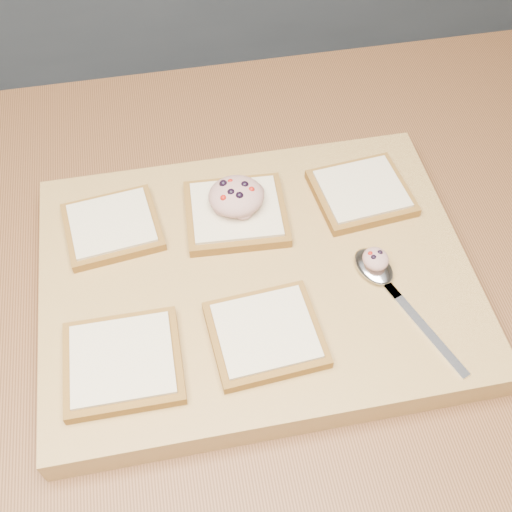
# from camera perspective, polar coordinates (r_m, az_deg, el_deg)

# --- Properties ---
(ground) EXTENTS (4.00, 4.00, 0.00)m
(ground) POSITION_cam_1_polar(r_m,az_deg,el_deg) (1.62, -0.09, -19.53)
(ground) COLOR #515459
(ground) RESTS_ON ground
(island_counter) EXTENTS (2.00, 0.80, 0.90)m
(island_counter) POSITION_cam_1_polar(r_m,az_deg,el_deg) (1.20, -0.11, -13.16)
(island_counter) COLOR slate
(island_counter) RESTS_ON ground
(cutting_board) EXTENTS (0.50, 0.38, 0.04)m
(cutting_board) POSITION_cam_1_polar(r_m,az_deg,el_deg) (0.77, 0.00, -2.08)
(cutting_board) COLOR tan
(cutting_board) RESTS_ON island_counter
(bread_far_left) EXTENTS (0.12, 0.11, 0.02)m
(bread_far_left) POSITION_cam_1_polar(r_m,az_deg,el_deg) (0.80, -12.66, 2.60)
(bread_far_left) COLOR brown
(bread_far_left) RESTS_ON cutting_board
(bread_far_center) EXTENTS (0.13, 0.12, 0.02)m
(bread_far_center) POSITION_cam_1_polar(r_m,az_deg,el_deg) (0.79, -1.79, 3.87)
(bread_far_center) COLOR brown
(bread_far_center) RESTS_ON cutting_board
(bread_far_right) EXTENTS (0.13, 0.12, 0.02)m
(bread_far_right) POSITION_cam_1_polar(r_m,az_deg,el_deg) (0.83, 9.36, 5.61)
(bread_far_right) COLOR brown
(bread_far_right) RESTS_ON cutting_board
(bread_near_left) EXTENTS (0.12, 0.11, 0.02)m
(bread_near_left) POSITION_cam_1_polar(r_m,az_deg,el_deg) (0.69, -11.75, -9.21)
(bread_near_left) COLOR brown
(bread_near_left) RESTS_ON cutting_board
(bread_near_center) EXTENTS (0.12, 0.12, 0.02)m
(bread_near_center) POSITION_cam_1_polar(r_m,az_deg,el_deg) (0.69, 0.86, -6.94)
(bread_near_center) COLOR brown
(bread_near_center) RESTS_ON cutting_board
(tuna_salad_dollop) EXTENTS (0.07, 0.06, 0.03)m
(tuna_salad_dollop) POSITION_cam_1_polar(r_m,az_deg,el_deg) (0.78, -1.77, 5.37)
(tuna_salad_dollop) COLOR tan
(tuna_salad_dollop) RESTS_ON bread_far_center
(spoon) EXTENTS (0.09, 0.19, 0.01)m
(spoon) POSITION_cam_1_polar(r_m,az_deg,el_deg) (0.75, 11.04, -1.68)
(spoon) COLOR silver
(spoon) RESTS_ON cutting_board
(spoon_salad) EXTENTS (0.03, 0.03, 0.02)m
(spoon_salad) POSITION_cam_1_polar(r_m,az_deg,el_deg) (0.75, 10.58, -0.24)
(spoon_salad) COLOR tan
(spoon_salad) RESTS_ON spoon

